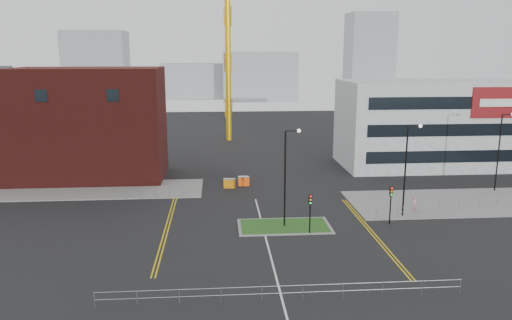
% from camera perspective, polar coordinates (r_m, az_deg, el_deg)
% --- Properties ---
extents(ground, '(200.00, 200.00, 0.00)m').
position_cam_1_polar(ground, '(39.21, 1.88, -11.67)').
color(ground, black).
rests_on(ground, ground).
extents(pavement_left, '(28.00, 8.00, 0.12)m').
position_cam_1_polar(pavement_left, '(61.85, -19.27, -3.28)').
color(pavement_left, slate).
rests_on(pavement_left, ground).
extents(pavement_right, '(24.00, 10.00, 0.12)m').
position_cam_1_polar(pavement_right, '(58.22, 22.40, -4.48)').
color(pavement_right, slate).
rests_on(pavement_right, ground).
extents(island_kerb, '(8.60, 4.60, 0.08)m').
position_cam_1_polar(island_kerb, '(46.79, 3.26, -7.57)').
color(island_kerb, slate).
rests_on(island_kerb, ground).
extents(grass_island, '(8.00, 4.00, 0.12)m').
position_cam_1_polar(grass_island, '(46.79, 3.26, -7.54)').
color(grass_island, '#1C4717').
rests_on(grass_island, ground).
extents(brick_building, '(24.20, 10.07, 14.24)m').
position_cam_1_polar(brick_building, '(66.99, -20.86, 3.69)').
color(brick_building, '#4B1612').
rests_on(brick_building, ground).
extents(office_block, '(25.00, 12.20, 12.00)m').
position_cam_1_polar(office_block, '(74.62, 19.39, 3.95)').
color(office_block, '#9FA2A3').
rests_on(office_block, ground).
extents(streetlamp_island, '(1.46, 0.36, 9.18)m').
position_cam_1_polar(streetlamp_island, '(45.29, 3.61, -1.15)').
color(streetlamp_island, black).
rests_on(streetlamp_island, ground).
extents(streetlamp_right_near, '(1.46, 0.36, 9.18)m').
position_cam_1_polar(streetlamp_right_near, '(50.23, 16.97, -0.33)').
color(streetlamp_right_near, black).
rests_on(streetlamp_right_near, ground).
extents(streetlamp_right_far, '(1.46, 0.36, 9.18)m').
position_cam_1_polar(streetlamp_right_far, '(63.43, 26.21, 1.48)').
color(streetlamp_right_far, black).
rests_on(streetlamp_right_far, ground).
extents(traffic_light_island, '(0.28, 0.33, 3.65)m').
position_cam_1_polar(traffic_light_island, '(44.41, 6.21, -5.28)').
color(traffic_light_island, black).
rests_on(traffic_light_island, ground).
extents(traffic_light_right, '(0.28, 0.33, 3.65)m').
position_cam_1_polar(traffic_light_right, '(48.32, 15.17, -4.19)').
color(traffic_light_right, black).
rests_on(traffic_light_right, ground).
extents(railing_front, '(24.05, 0.05, 1.10)m').
position_cam_1_polar(railing_front, '(33.49, 3.05, -14.59)').
color(railing_front, gray).
rests_on(railing_front, ground).
extents(railing_left, '(6.05, 0.05, 1.10)m').
position_cam_1_polar(railing_left, '(56.15, -11.42, -3.65)').
color(railing_left, gray).
rests_on(railing_left, ground).
extents(railing_right, '(19.05, 5.05, 1.10)m').
position_cam_1_polar(railing_right, '(55.22, 22.21, -4.56)').
color(railing_right, gray).
rests_on(railing_right, ground).
extents(centre_line, '(0.15, 30.00, 0.01)m').
position_cam_1_polar(centre_line, '(41.03, 1.57, -10.53)').
color(centre_line, silver).
rests_on(centre_line, ground).
extents(yellow_left_a, '(0.12, 24.00, 0.01)m').
position_cam_1_polar(yellow_left_a, '(48.56, -10.14, -7.04)').
color(yellow_left_a, gold).
rests_on(yellow_left_a, ground).
extents(yellow_left_b, '(0.12, 24.00, 0.01)m').
position_cam_1_polar(yellow_left_b, '(48.53, -9.79, -7.04)').
color(yellow_left_b, gold).
rests_on(yellow_left_b, ground).
extents(yellow_right_a, '(0.12, 20.00, 0.01)m').
position_cam_1_polar(yellow_right_a, '(46.55, 12.87, -8.02)').
color(yellow_right_a, gold).
rests_on(yellow_right_a, ground).
extents(yellow_right_b, '(0.12, 20.00, 0.01)m').
position_cam_1_polar(yellow_right_b, '(46.64, 13.23, -8.00)').
color(yellow_right_b, gold).
rests_on(yellow_right_b, ground).
extents(skyline_a, '(18.00, 12.00, 22.00)m').
position_cam_1_polar(skyline_a, '(159.79, -17.72, 9.94)').
color(skyline_a, gray).
rests_on(skyline_a, ground).
extents(skyline_b, '(24.00, 12.00, 16.00)m').
position_cam_1_polar(skyline_b, '(166.39, 0.41, 9.54)').
color(skyline_b, gray).
rests_on(skyline_b, ground).
extents(skyline_c, '(14.00, 12.00, 28.00)m').
position_cam_1_polar(skyline_c, '(167.94, 12.79, 11.32)').
color(skyline_c, gray).
rests_on(skyline_c, ground).
extents(skyline_d, '(30.00, 12.00, 12.00)m').
position_cam_1_polar(skyline_d, '(175.93, -5.79, 8.98)').
color(skyline_d, gray).
rests_on(skyline_d, ground).
extents(pedestrian, '(0.67, 0.47, 1.75)m').
position_cam_1_polar(pedestrian, '(52.54, 17.65, -4.95)').
color(pedestrian, '#CB8399').
rests_on(pedestrian, ground).
extents(barrier_left, '(1.37, 0.49, 1.14)m').
position_cam_1_polar(barrier_left, '(60.40, -1.42, -2.39)').
color(barrier_left, '#FF540E').
rests_on(barrier_left, ground).
extents(barrier_mid, '(1.41, 0.61, 1.15)m').
position_cam_1_polar(barrier_mid, '(59.50, -3.06, -2.63)').
color(barrier_mid, orange).
rests_on(barrier_mid, ground).
extents(barrier_right, '(1.07, 0.40, 0.89)m').
position_cam_1_polar(barrier_right, '(61.65, -1.48, -2.22)').
color(barrier_right, '#EC510D').
rests_on(barrier_right, ground).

